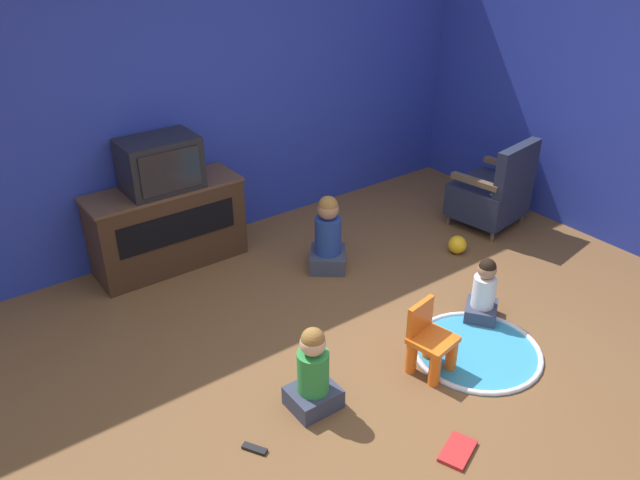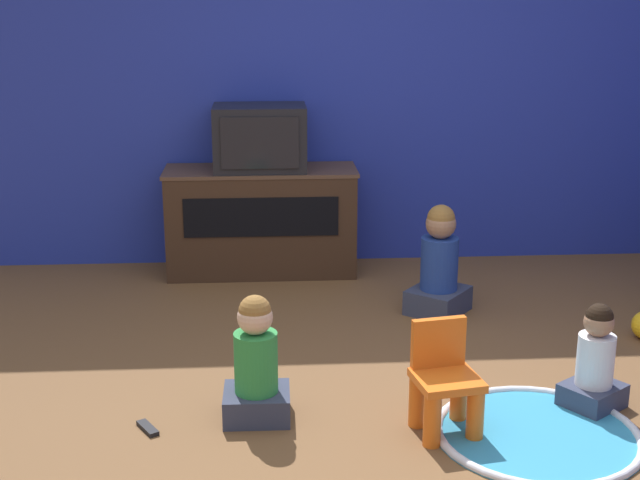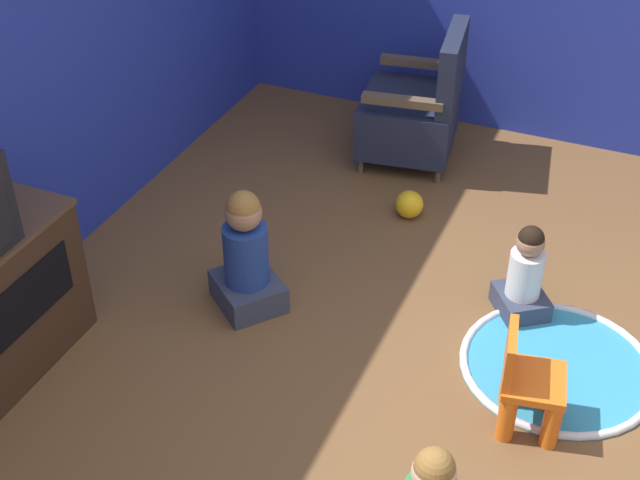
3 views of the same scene
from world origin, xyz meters
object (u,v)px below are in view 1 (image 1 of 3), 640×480
at_px(yellow_kid_chair, 430,344).
at_px(child_watching_left, 328,237).
at_px(child_watching_right, 313,374).
at_px(remote_control, 255,449).
at_px(child_watching_center, 484,293).
at_px(black_armchair, 493,193).
at_px(tv_cabinet, 167,225).
at_px(television, 160,164).
at_px(toy_ball, 457,245).
at_px(book, 458,451).

xyz_separation_m(yellow_kid_chair, child_watching_left, (0.26, 1.45, 0.08)).
height_order(child_watching_left, child_watching_right, child_watching_left).
relative_size(yellow_kid_chair, remote_control, 3.26).
bearing_deg(child_watching_center, black_armchair, 2.17).
height_order(tv_cabinet, television, television).
bearing_deg(toy_ball, television, 148.05).
height_order(television, remote_control, television).
distance_m(television, toy_ball, 2.64).
bearing_deg(book, tv_cabinet, 76.49).
height_order(television, toy_ball, television).
relative_size(television, yellow_kid_chair, 1.22).
bearing_deg(television, book, -81.89).
xyz_separation_m(yellow_kid_chair, remote_control, (-1.30, 0.08, -0.20)).
xyz_separation_m(yellow_kid_chair, toy_ball, (1.33, 0.96, -0.13)).
bearing_deg(black_armchair, remote_control, 9.37).
xyz_separation_m(child_watching_right, book, (0.44, -0.80, -0.24)).
xyz_separation_m(television, child_watching_center, (1.53, -2.11, -0.71)).
distance_m(toy_ball, book, 2.33).
bearing_deg(child_watching_right, child_watching_center, 0.93).
bearing_deg(remote_control, child_watching_left, -79.72).
xyz_separation_m(television, child_watching_right, (-0.03, -2.11, -0.67)).
height_order(child_watching_center, toy_ball, child_watching_center).
height_order(tv_cabinet, child_watching_center, tv_cabinet).
relative_size(toy_ball, remote_control, 1.07).
distance_m(yellow_kid_chair, child_watching_center, 0.76).
height_order(black_armchair, child_watching_center, black_armchair).
bearing_deg(book, child_watching_center, 14.12).
bearing_deg(toy_ball, tv_cabinet, 147.72).
bearing_deg(television, child_watching_right, -90.75).
distance_m(tv_cabinet, television, 0.56).
bearing_deg(child_watching_left, toy_ball, -76.00).
bearing_deg(child_watching_center, remote_control, 146.84).
height_order(child_watching_center, child_watching_right, child_watching_right).
relative_size(tv_cabinet, child_watching_center, 2.50).
bearing_deg(tv_cabinet, toy_ball, -32.28).
height_order(yellow_kid_chair, child_watching_left, child_watching_left).
bearing_deg(yellow_kid_chair, child_watching_center, 3.33).
xyz_separation_m(yellow_kid_chair, child_watching_right, (-0.82, 0.17, 0.05)).
relative_size(child_watching_right, book, 2.05).
bearing_deg(toy_ball, child_watching_left, 155.41).
relative_size(yellow_kid_chair, child_watching_center, 0.97).
bearing_deg(child_watching_left, television, 90.17).
relative_size(television, book, 2.10).
distance_m(child_watching_left, child_watching_right, 1.67).
distance_m(black_armchair, yellow_kid_chair, 2.30).
distance_m(black_armchair, child_watching_left, 1.76).
relative_size(child_watching_center, remote_control, 3.37).
bearing_deg(yellow_kid_chair, child_watching_right, 157.57).
height_order(yellow_kid_chair, book, yellow_kid_chair).
bearing_deg(child_watching_right, remote_control, -168.40).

